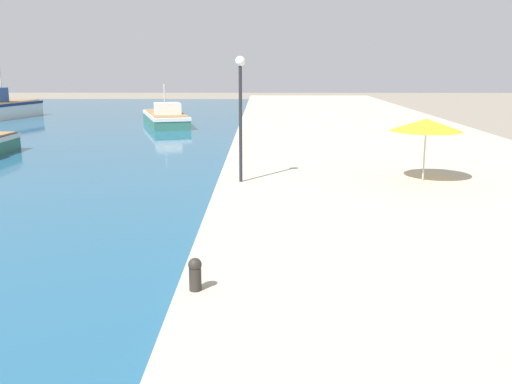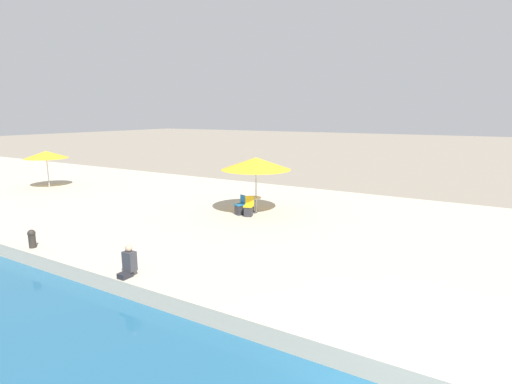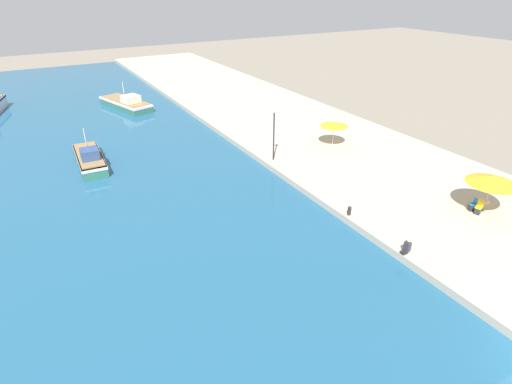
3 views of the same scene
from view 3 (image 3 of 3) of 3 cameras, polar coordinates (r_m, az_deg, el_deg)
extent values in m
cube|color=#BCB29E|center=(49.68, 1.17, 11.39)|extent=(16.00, 90.00, 0.53)
cube|color=#33705B|center=(38.04, -22.64, 4.23)|extent=(2.21, 6.68, 0.96)
cube|color=silver|center=(37.91, -22.73, 4.72)|extent=(2.25, 6.74, 0.25)
cube|color=#99754C|center=(37.85, -22.78, 4.96)|extent=(2.03, 6.14, 0.10)
cube|color=#334C7F|center=(36.59, -22.68, 5.04)|extent=(1.45, 1.50, 0.87)
cylinder|color=#B7B2A8|center=(37.43, -23.12, 6.65)|extent=(0.12, 0.12, 2.31)
cube|color=#33705B|center=(54.62, -18.12, 11.84)|extent=(5.01, 8.87, 0.92)
cube|color=silver|center=(54.54, -18.17, 12.18)|extent=(5.09, 8.96, 0.25)
cube|color=#99754C|center=(54.50, -18.20, 12.35)|extent=(4.61, 8.16, 0.10)
cube|color=silver|center=(53.12, -17.45, 12.60)|extent=(2.33, 2.32, 0.83)
cylinder|color=#B7B2A8|center=(54.22, -18.38, 13.52)|extent=(0.12, 0.12, 2.21)
cylinder|color=#B7B7B7|center=(31.07, 30.18, -0.53)|extent=(0.06, 0.06, 2.22)
cone|color=yellow|center=(30.57, 30.73, 1.52)|extent=(3.27, 3.27, 0.57)
cylinder|color=#B7B7B7|center=(38.89, 10.96, 8.04)|extent=(0.06, 0.06, 2.01)
cone|color=yellow|center=(38.54, 11.10, 9.55)|extent=(2.61, 2.61, 0.46)
cylinder|color=#333338|center=(31.53, 29.44, -2.20)|extent=(0.44, 0.44, 0.04)
cylinder|color=#333338|center=(31.39, 29.58, -1.68)|extent=(0.08, 0.08, 0.70)
cylinder|color=beige|center=(31.23, 29.74, -1.09)|extent=(0.80, 0.80, 0.04)
cube|color=#2D2D33|center=(31.03, 28.38, -1.96)|extent=(0.45, 0.45, 0.45)
cube|color=#1E66A3|center=(30.92, 28.48, -1.55)|extent=(0.53, 0.53, 0.06)
cube|color=#1E66A3|center=(30.93, 28.89, -1.16)|extent=(0.22, 0.39, 0.40)
cube|color=#2D2D33|center=(30.78, 29.10, -2.39)|extent=(0.42, 0.42, 0.45)
cube|color=gold|center=(30.67, 29.21, -1.97)|extent=(0.49, 0.49, 0.06)
cube|color=gold|center=(30.74, 29.43, -1.47)|extent=(0.16, 0.40, 0.40)
cube|color=#232328|center=(24.83, 20.38, -8.08)|extent=(0.38, 0.28, 0.16)
cube|color=#38383D|center=(24.75, 20.81, -7.25)|extent=(0.26, 0.36, 0.57)
sphere|color=tan|center=(24.54, 20.96, -6.51)|extent=(0.21, 0.21, 0.21)
cylinder|color=#2D2823|center=(27.53, 13.17, -2.78)|extent=(0.24, 0.24, 0.45)
sphere|color=#2D2823|center=(27.38, 13.24, -2.24)|extent=(0.26, 0.26, 0.26)
cylinder|color=#232328|center=(34.45, 2.55, 7.84)|extent=(0.12, 0.12, 4.20)
sphere|color=white|center=(33.73, 2.63, 11.47)|extent=(0.36, 0.36, 0.36)
camera|label=1|loc=(21.58, 35.60, -4.44)|focal=40.00mm
camera|label=2|loc=(13.64, 30.85, -20.43)|focal=28.00mm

